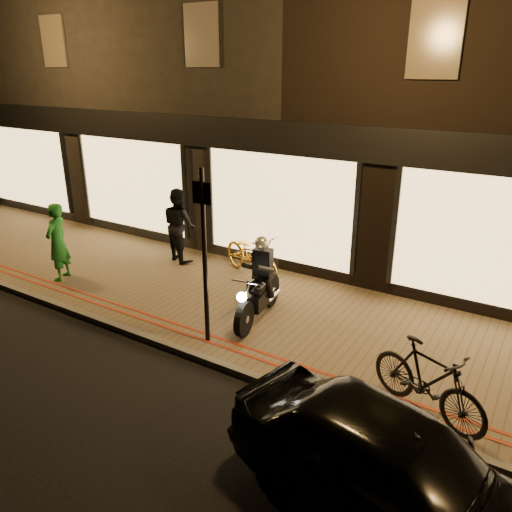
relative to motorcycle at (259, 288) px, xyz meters
The scene contains 12 objects.
ground 2.03m from the motorcycle, 118.98° to the right, with size 90.00×90.00×0.00m, color black.
sidewalk 1.19m from the motorcycle, 159.57° to the left, with size 50.00×4.00×0.12m, color brown.
kerb_stone 1.97m from the motorcycle, 119.72° to the right, with size 50.00×0.14×0.12m, color #59544C.
red_kerb_lines 1.56m from the motorcycle, 129.65° to the right, with size 50.00×0.26×0.01m.
building_row 8.18m from the motorcycle, 97.14° to the left, with size 48.00×10.11×8.50m.
motorcycle is the anchor object (origin of this frame).
sign_post 1.60m from the motorcycle, 106.11° to the right, with size 0.35×0.08×3.00m.
bicycle_gold 2.04m from the motorcycle, 126.58° to the left, with size 0.67×1.93×1.01m, color gold.
bicycle_dark 3.56m from the motorcycle, 19.20° to the right, with size 0.50×1.77×1.07m, color black.
person_green 4.79m from the motorcycle, behind, with size 0.63×0.41×1.72m, color #1C6A25.
person_dark 3.62m from the motorcycle, 153.84° to the left, with size 0.86×0.67×1.78m, color black.
parked_car 4.54m from the motorcycle, 40.36° to the right, with size 1.53×3.81×1.30m, color black.
Camera 1 is at (5.32, -5.46, 4.54)m, focal length 35.00 mm.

